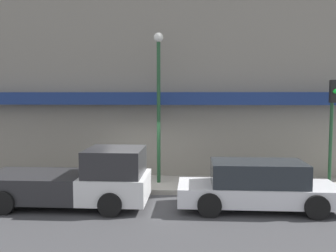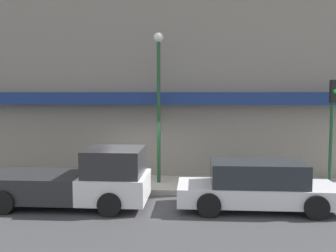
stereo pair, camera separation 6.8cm
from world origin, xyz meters
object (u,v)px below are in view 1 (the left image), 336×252
fire_hydrant (276,177)px  traffic_light (332,115)px  pickup_truck (79,180)px  parked_car (257,186)px  street_lamp (159,90)px

fire_hydrant → traffic_light: bearing=-0.5°
pickup_truck → parked_car: 5.63m
pickup_truck → parked_car: size_ratio=1.05×
street_lamp → traffic_light: street_lamp is taller
parked_car → traffic_light: bearing=33.9°
parked_car → fire_hydrant: size_ratio=6.53×
fire_hydrant → traffic_light: 2.98m
pickup_truck → street_lamp: size_ratio=0.91×
parked_car → traffic_light: traffic_light is taller
parked_car → fire_hydrant: (1.03, 2.08, -0.18)m
pickup_truck → fire_hydrant: bearing=16.3°
pickup_truck → traffic_light: bearing=12.5°
fire_hydrant → pickup_truck: bearing=-162.7°
parked_car → street_lamp: 5.16m
street_lamp → traffic_light: 6.33m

